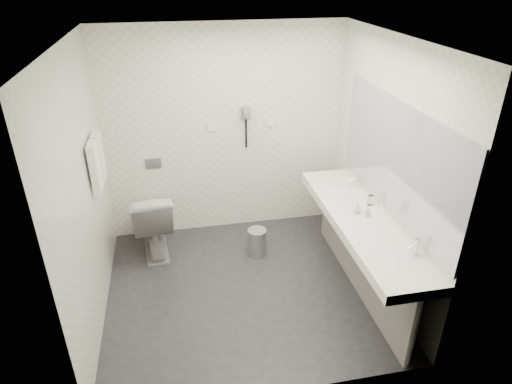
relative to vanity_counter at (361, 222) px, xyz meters
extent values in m
plane|color=#27262B|center=(-1.12, 0.20, -0.80)|extent=(2.80, 2.80, 0.00)
plane|color=white|center=(-1.12, 0.20, 1.70)|extent=(2.80, 2.80, 0.00)
plane|color=white|center=(-1.12, 1.50, 0.45)|extent=(2.80, 0.00, 2.80)
plane|color=white|center=(-1.12, -1.10, 0.45)|extent=(2.80, 0.00, 2.80)
plane|color=white|center=(-2.52, 0.20, 0.45)|extent=(0.00, 2.60, 2.60)
plane|color=white|center=(0.27, 0.20, 0.45)|extent=(0.00, 2.60, 2.60)
cube|color=white|center=(0.00, 0.00, 0.00)|extent=(0.55, 2.20, 0.10)
cube|color=gray|center=(0.02, 0.00, -0.42)|extent=(0.03, 2.15, 0.75)
cylinder|color=silver|center=(0.05, -1.04, -0.42)|extent=(0.06, 0.06, 0.75)
cylinder|color=silver|center=(0.05, 1.04, -0.42)|extent=(0.06, 0.06, 0.75)
cube|color=#B2BCC6|center=(0.26, 0.00, 0.65)|extent=(0.02, 2.20, 1.05)
ellipsoid|color=white|center=(0.00, -0.65, 0.04)|extent=(0.40, 0.31, 0.05)
ellipsoid|color=white|center=(0.00, 0.65, 0.04)|extent=(0.40, 0.31, 0.05)
cylinder|color=silver|center=(0.19, -0.65, 0.12)|extent=(0.04, 0.04, 0.15)
cylinder|color=silver|center=(0.19, 0.65, 0.12)|extent=(0.04, 0.04, 0.15)
imported|color=beige|center=(0.06, 0.02, 0.10)|extent=(0.05, 0.05, 0.10)
imported|color=beige|center=(-0.01, 0.10, 0.10)|extent=(0.11, 0.11, 0.10)
cylinder|color=silver|center=(0.18, 0.23, 0.10)|extent=(0.06, 0.06, 0.11)
imported|color=white|center=(-2.04, 1.09, -0.40)|extent=(0.52, 0.83, 0.80)
cube|color=#B2B5BA|center=(-1.98, 1.49, 0.15)|extent=(0.18, 0.02, 0.12)
cylinder|color=#B2B5BA|center=(-0.88, 0.79, -0.65)|extent=(0.29, 0.29, 0.30)
cylinder|color=#B2B5BA|center=(-0.88, 0.79, -0.49)|extent=(0.22, 0.22, 0.02)
cylinder|color=silver|center=(-2.47, 0.75, 0.75)|extent=(0.02, 0.62, 0.02)
cube|color=white|center=(-2.46, 0.61, 0.53)|extent=(0.07, 0.24, 0.48)
cube|color=white|center=(-2.46, 0.89, 0.53)|extent=(0.07, 0.24, 0.48)
cube|color=gray|center=(-0.88, 1.47, 0.70)|extent=(0.10, 0.04, 0.14)
cylinder|color=gray|center=(-0.88, 1.40, 0.73)|extent=(0.08, 0.14, 0.08)
cylinder|color=black|center=(-0.88, 1.46, 0.45)|extent=(0.02, 0.02, 0.35)
cube|color=white|center=(-1.27, 1.49, 0.55)|extent=(0.09, 0.02, 0.09)
cube|color=white|center=(-0.57, 1.49, 0.55)|extent=(0.09, 0.02, 0.09)
camera|label=1|loc=(-1.72, -3.40, 2.25)|focal=31.06mm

